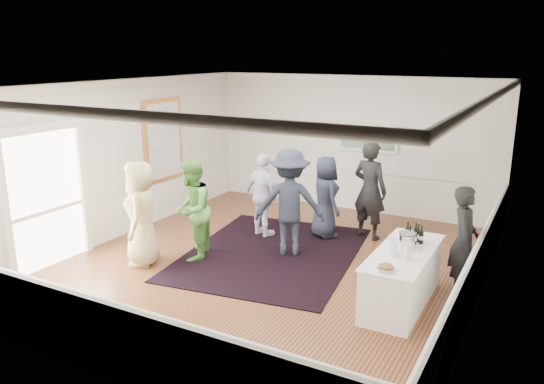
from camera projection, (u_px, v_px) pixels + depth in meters
The scene contains 23 objects.
floor at pixel (271, 264), 9.60m from camera, with size 8.00×8.00×0.00m, color brown.
ceiling at pixel (271, 84), 8.77m from camera, with size 7.00×8.00×0.02m, color white.
wall_left at pixel (121, 159), 10.81m from camera, with size 0.02×8.00×3.20m, color white.
wall_right at pixel (485, 206), 7.57m from camera, with size 0.02×8.00×3.20m, color white.
wall_back at pixel (352, 144), 12.58m from camera, with size 7.00×0.02×3.20m, color white.
wall_front at pixel (95, 253), 5.80m from camera, with size 7.00×0.02×3.20m, color white.
wainscoting at pixel (271, 238), 9.47m from camera, with size 7.00×8.00×1.00m, color white, non-canonical shape.
mirror at pixel (164, 140), 11.84m from camera, with size 0.05×1.25×1.85m.
doorway at pixel (45, 188), 9.22m from camera, with size 0.10×1.78×2.56m.
landscape_painting at pixel (368, 138), 12.30m from camera, with size 1.44×0.06×0.66m.
area_rug at pixel (272, 253), 10.09m from camera, with size 3.04×3.98×0.02m, color black.
serving_table at pixel (402, 277), 8.02m from camera, with size 0.79×2.08×0.84m.
bartender at pixel (464, 241), 8.26m from camera, with size 0.64×0.42×1.75m, color black.
guest_tan at pixel (141, 213), 9.40m from camera, with size 0.92×0.60×1.89m, color tan.
guest_green at pixel (192, 210), 9.65m from camera, with size 0.91×0.71×1.87m, color #59A542.
guest_lilac at pixel (263, 195), 10.86m from camera, with size 1.02×0.42×1.74m, color white.
guest_dark_a at pixel (290, 203), 9.84m from camera, with size 1.30×0.75×2.02m, color #212737.
guest_dark_b at pixel (370, 190), 10.70m from camera, with size 0.74×0.48×2.02m, color black.
guest_navy at pixel (325, 197), 10.84m from camera, with size 0.83×0.54×1.69m, color #212737.
wine_bottles at pixel (415, 233), 8.25m from camera, with size 0.31×0.27×0.31m.
juice_pitchers at pixel (398, 247), 7.74m from camera, with size 0.39×0.30×0.24m.
ice_bucket at pixel (407, 241), 8.02m from camera, with size 0.26×0.26×0.24m, color silver.
nut_bowl at pixel (386, 268), 7.21m from camera, with size 0.25×0.25×0.08m.
Camera 1 is at (4.30, -7.83, 3.75)m, focal length 35.00 mm.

